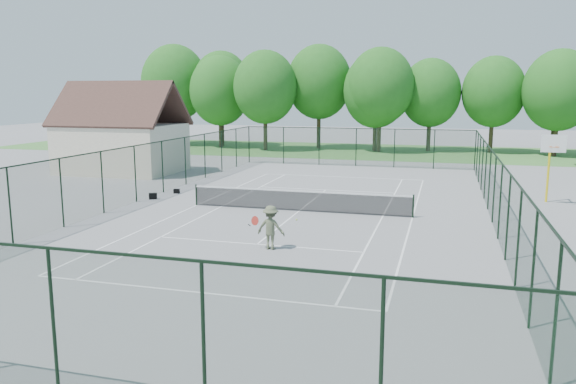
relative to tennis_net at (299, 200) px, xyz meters
name	(u,v)px	position (x,y,z in m)	size (l,w,h in m)	color
ground	(299,211)	(0.00, 0.00, -0.58)	(140.00, 140.00, 0.00)	gray
grass_far	(374,151)	(0.00, 30.00, -0.57)	(80.00, 16.00, 0.01)	#4B863C
court_lines	(299,211)	(0.00, 0.00, -0.57)	(11.05, 23.85, 0.01)	white
tennis_net	(299,200)	(0.00, 0.00, 0.00)	(11.08, 0.08, 1.10)	black
fence_enclosure	(299,180)	(0.00, 0.00, 0.98)	(18.05, 36.05, 3.02)	#163621
utility_building	(121,130)	(-16.00, 10.00, 2.54)	(8.60, 6.27, 6.63)	beige
tree_line_far	(376,91)	(0.00, 30.00, 5.42)	(39.40, 6.40, 9.70)	#403020
basketball_goal	(551,155)	(12.14, 5.39, 1.99)	(1.20, 1.43, 3.65)	yellow
sports_bag_a	(153,196)	(-8.52, 0.92, -0.41)	(0.42, 0.25, 0.34)	black
sports_bag_b	(177,191)	(-8.10, 2.91, -0.45)	(0.33, 0.20, 0.26)	black
tennis_player	(271,227)	(0.70, -6.87, 0.25)	(1.77, 0.79, 1.65)	#575E42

